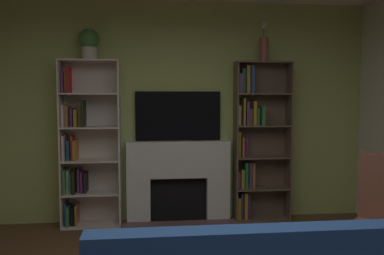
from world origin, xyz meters
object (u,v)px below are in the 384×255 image
fireplace (179,180)px  bookshelf_left (85,147)px  vase_with_flowers (264,47)px  tv (178,116)px  bookshelf_right (255,141)px  potted_plant (89,43)px

fireplace → bookshelf_left: 1.22m
vase_with_flowers → tv: bearing=173.4°
bookshelf_left → bookshelf_right: 2.11m
tv → vase_with_flowers: (1.05, -0.12, 0.85)m
tv → potted_plant: size_ratio=2.90×
potted_plant → vase_with_flowers: size_ratio=0.76×
bookshelf_left → vase_with_flowers: 2.50m
tv → bookshelf_left: size_ratio=0.53×
fireplace → vase_with_flowers: vase_with_flowers is taller
bookshelf_left → potted_plant: (0.08, -0.03, 1.23)m
fireplace → potted_plant: bearing=-177.2°
tv → bookshelf_left: (-1.13, -0.09, -0.36)m
fireplace → bookshelf_right: size_ratio=0.69×
fireplace → tv: 0.80m
bookshelf_right → potted_plant: 2.35m
potted_plant → bookshelf_right: bearing=1.6°
tv → bookshelf_right: bookshelf_right is taller
fireplace → potted_plant: (-1.05, -0.05, 1.67)m
tv → vase_with_flowers: size_ratio=2.22×
bookshelf_right → bookshelf_left: bearing=-179.4°
bookshelf_right → vase_with_flowers: vase_with_flowers is taller
tv → potted_plant: (-1.05, -0.12, 0.87)m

